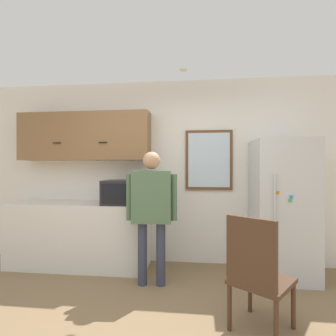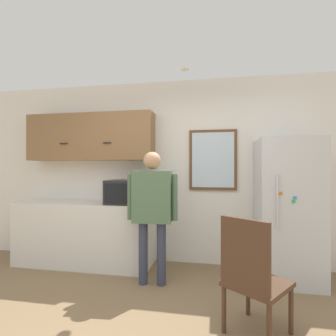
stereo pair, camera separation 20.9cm
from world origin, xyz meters
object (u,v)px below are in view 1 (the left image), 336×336
refrigerator (282,208)px  chair (257,271)px  person (152,204)px  microwave (122,192)px

refrigerator → chair: refrigerator is taller
person → chair: size_ratio=1.59×
microwave → chair: microwave is taller
microwave → chair: size_ratio=0.48×
chair → person: bearing=-1.9°
microwave → refrigerator: bearing=0.8°
refrigerator → chair: bearing=-115.2°
microwave → person: 0.63m
person → chair: bearing=-42.0°
person → refrigerator: (1.64, 0.43, -0.09)m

